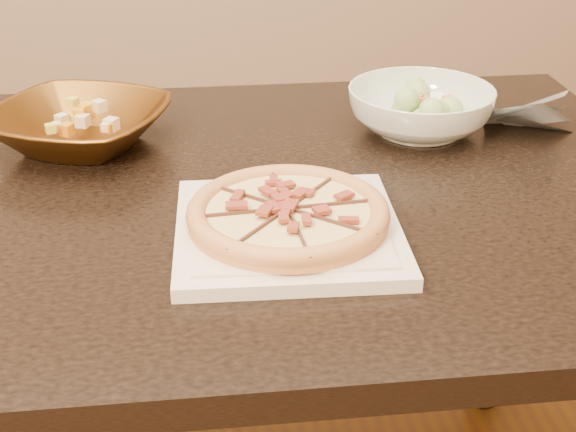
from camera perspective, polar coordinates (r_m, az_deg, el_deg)
name	(u,v)px	position (r m, az deg, el deg)	size (l,w,h in m)	color
dining_table	(207,251)	(1.18, -5.78, -2.50)	(1.39, 0.90, 0.75)	black
plate	(288,230)	(1.00, 0.00, -0.99)	(0.28, 0.28, 0.02)	beige
pizza	(288,213)	(0.99, 0.00, 0.20)	(0.25, 0.25, 0.03)	#DB9D51
bronze_bowl	(80,126)	(1.30, -14.56, 6.19)	(0.26, 0.26, 0.06)	brown
mixed_dish	(76,98)	(1.28, -14.81, 8.10)	(0.13, 0.12, 0.03)	#D6B784
salad_bowl	(420,110)	(1.33, 9.38, 7.43)	(0.24, 0.24, 0.07)	white
salad	(421,78)	(1.31, 9.47, 9.66)	(0.09, 0.11, 0.04)	#B1C678
cling_film	(524,120)	(1.36, 16.45, 6.59)	(0.16, 0.13, 0.05)	silver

